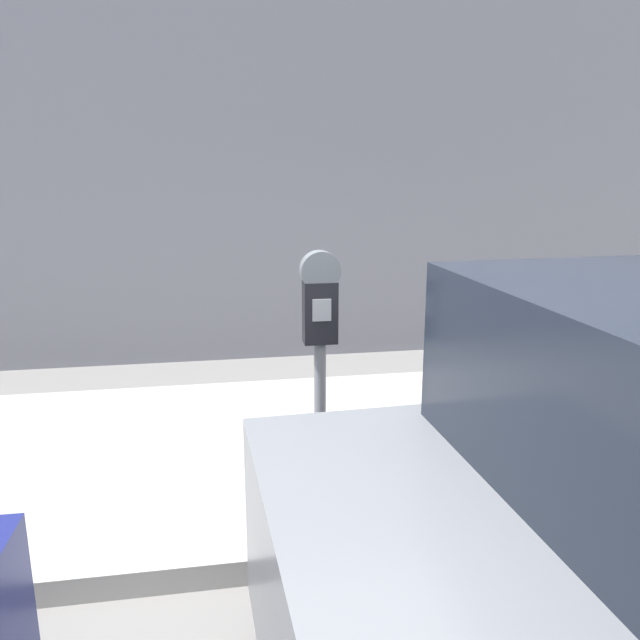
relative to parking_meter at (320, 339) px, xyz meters
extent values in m
cube|color=#9E9B96|center=(0.15, 1.02, -1.15)|extent=(24.00, 2.80, 0.15)
cube|color=gray|center=(0.15, 3.78, 1.64)|extent=(24.00, 0.30, 5.74)
cylinder|color=slate|center=(0.00, 0.00, -0.55)|extent=(0.07, 0.07, 1.06)
cube|color=black|center=(0.00, 0.00, 0.15)|extent=(0.18, 0.11, 0.34)
cube|color=gray|center=(0.00, -0.06, 0.17)|extent=(0.10, 0.01, 0.12)
cylinder|color=slate|center=(0.00, 0.00, 0.38)|extent=(0.21, 0.09, 0.21)
cylinder|color=black|center=(0.42, -0.79, -0.90)|extent=(0.67, 0.25, 0.66)
camera|label=1|loc=(-0.55, -3.25, 0.92)|focal=35.00mm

